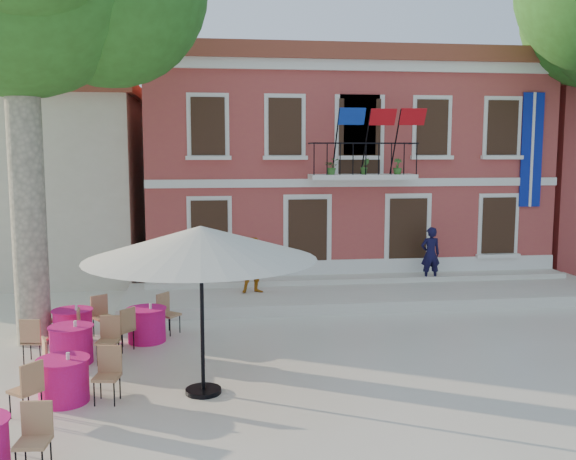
{
  "coord_description": "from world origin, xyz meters",
  "views": [
    {
      "loc": [
        -2.75,
        -13.38,
        4.31
      ],
      "look_at": [
        -0.53,
        3.5,
        2.17
      ],
      "focal_mm": 40.0,
      "sensor_mm": 36.0,
      "label": 1
    }
  ],
  "objects_px": {
    "cafe_table_1": "(63,378)",
    "patio_umbrella": "(201,243)",
    "cafe_table_4": "(147,323)",
    "cafe_table_0": "(71,343)",
    "cafe_table_3": "(73,325)",
    "pedestrian_orange": "(255,265)",
    "pedestrian_navy": "(430,254)"
  },
  "relations": [
    {
      "from": "pedestrian_orange",
      "to": "cafe_table_4",
      "type": "relative_size",
      "value": 0.9
    },
    {
      "from": "cafe_table_1",
      "to": "patio_umbrella",
      "type": "bearing_deg",
      "value": 2.51
    },
    {
      "from": "cafe_table_3",
      "to": "cafe_table_1",
      "type": "bearing_deg",
      "value": -81.5
    },
    {
      "from": "pedestrian_orange",
      "to": "pedestrian_navy",
      "type": "bearing_deg",
      "value": -0.77
    },
    {
      "from": "cafe_table_0",
      "to": "cafe_table_1",
      "type": "bearing_deg",
      "value": -82.38
    },
    {
      "from": "patio_umbrella",
      "to": "cafe_table_4",
      "type": "bearing_deg",
      "value": 110.99
    },
    {
      "from": "patio_umbrella",
      "to": "cafe_table_0",
      "type": "distance_m",
      "value": 4.02
    },
    {
      "from": "cafe_table_4",
      "to": "cafe_table_3",
      "type": "bearing_deg",
      "value": 177.35
    },
    {
      "from": "pedestrian_navy",
      "to": "cafe_table_0",
      "type": "xyz_separation_m",
      "value": [
        -9.57,
        -5.57,
        -0.71
      ]
    },
    {
      "from": "cafe_table_0",
      "to": "cafe_table_4",
      "type": "height_order",
      "value": "same"
    },
    {
      "from": "pedestrian_navy",
      "to": "cafe_table_0",
      "type": "height_order",
      "value": "pedestrian_navy"
    },
    {
      "from": "pedestrian_navy",
      "to": "cafe_table_1",
      "type": "distance_m",
      "value": 12.06
    },
    {
      "from": "cafe_table_0",
      "to": "cafe_table_4",
      "type": "distance_m",
      "value": 1.9
    },
    {
      "from": "cafe_table_3",
      "to": "cafe_table_4",
      "type": "height_order",
      "value": "same"
    },
    {
      "from": "patio_umbrella",
      "to": "cafe_table_4",
      "type": "xyz_separation_m",
      "value": [
        -1.26,
        3.29,
        -2.28
      ]
    },
    {
      "from": "cafe_table_0",
      "to": "cafe_table_1",
      "type": "distance_m",
      "value": 2.11
    },
    {
      "from": "patio_umbrella",
      "to": "cafe_table_3",
      "type": "xyz_separation_m",
      "value": [
        -2.89,
        3.37,
        -2.27
      ]
    },
    {
      "from": "cafe_table_0",
      "to": "cafe_table_4",
      "type": "relative_size",
      "value": 1.12
    },
    {
      "from": "pedestrian_navy",
      "to": "cafe_table_1",
      "type": "xyz_separation_m",
      "value": [
        -9.29,
        -7.66,
        -0.71
      ]
    },
    {
      "from": "pedestrian_navy",
      "to": "cafe_table_3",
      "type": "relative_size",
      "value": 0.9
    },
    {
      "from": "cafe_table_3",
      "to": "cafe_table_4",
      "type": "bearing_deg",
      "value": -2.65
    },
    {
      "from": "pedestrian_navy",
      "to": "cafe_table_0",
      "type": "distance_m",
      "value": 11.09
    },
    {
      "from": "pedestrian_navy",
      "to": "cafe_table_4",
      "type": "xyz_separation_m",
      "value": [
        -8.18,
        -4.27,
        -0.71
      ]
    },
    {
      "from": "pedestrian_orange",
      "to": "cafe_table_1",
      "type": "distance_m",
      "value": 7.76
    },
    {
      "from": "cafe_table_0",
      "to": "cafe_table_3",
      "type": "bearing_deg",
      "value": 99.83
    },
    {
      "from": "cafe_table_1",
      "to": "cafe_table_4",
      "type": "relative_size",
      "value": 1.05
    },
    {
      "from": "pedestrian_orange",
      "to": "cafe_table_1",
      "type": "xyz_separation_m",
      "value": [
        -3.83,
        -6.71,
        -0.66
      ]
    },
    {
      "from": "pedestrian_navy",
      "to": "cafe_table_3",
      "type": "bearing_deg",
      "value": 22.58
    },
    {
      "from": "cafe_table_4",
      "to": "cafe_table_1",
      "type": "bearing_deg",
      "value": -108.05
    },
    {
      "from": "cafe_table_1",
      "to": "cafe_table_3",
      "type": "height_order",
      "value": "same"
    },
    {
      "from": "cafe_table_3",
      "to": "cafe_table_0",
      "type": "bearing_deg",
      "value": -80.17
    },
    {
      "from": "pedestrian_orange",
      "to": "cafe_table_3",
      "type": "height_order",
      "value": "pedestrian_orange"
    }
  ]
}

